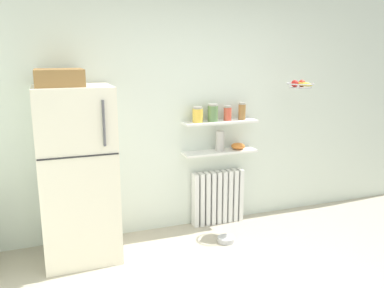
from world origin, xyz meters
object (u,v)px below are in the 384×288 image
at_px(storage_jar_3, 242,111).
at_px(hanging_fruit_basket, 300,84).
at_px(storage_jar_2, 228,113).
at_px(radiator, 218,197).
at_px(storage_jar_1, 213,113).
at_px(shelf_bowl, 238,146).
at_px(vase, 220,141).
at_px(pet_food_bowl, 226,239).
at_px(refrigerator, 77,171).
at_px(storage_jar_0, 198,115).

relative_size(storage_jar_3, hanging_fruit_basket, 0.65).
height_order(storage_jar_2, hanging_fruit_basket, hanging_fruit_basket).
bearing_deg(storage_jar_3, radiator, 173.55).
relative_size(storage_jar_1, shelf_bowl, 1.19).
bearing_deg(storage_jar_3, vase, 180.00).
bearing_deg(vase, hanging_fruit_basket, -19.65).
height_order(radiator, shelf_bowl, shelf_bowl).
height_order(storage_jar_3, shelf_bowl, storage_jar_3).
distance_m(vase, pet_food_bowl, 1.07).
bearing_deg(storage_jar_1, hanging_fruit_basket, -17.82).
bearing_deg(storage_jar_1, pet_food_bowl, -93.05).
height_order(refrigerator, pet_food_bowl, refrigerator).
bearing_deg(storage_jar_2, storage_jar_3, 0.00).
bearing_deg(vase, storage_jar_1, 180.00).
xyz_separation_m(radiator, shelf_bowl, (0.23, -0.03, 0.60)).
bearing_deg(shelf_bowl, storage_jar_2, 180.00).
xyz_separation_m(storage_jar_0, storage_jar_1, (0.18, -0.00, 0.01)).
relative_size(refrigerator, storage_jar_1, 9.49).
bearing_deg(shelf_bowl, storage_jar_1, 180.00).
relative_size(storage_jar_1, pet_food_bowl, 1.07).
bearing_deg(storage_jar_3, hanging_fruit_basket, -27.93).
bearing_deg(hanging_fruit_basket, storage_jar_2, 158.18).
bearing_deg(shelf_bowl, radiator, 172.50).
distance_m(storage_jar_2, pet_food_bowl, 1.37).
bearing_deg(hanging_fruit_basket, storage_jar_3, 152.07).
height_order(storage_jar_1, vase, storage_jar_1).
xyz_separation_m(radiator, hanging_fruit_basket, (0.81, -0.32, 1.30)).
bearing_deg(storage_jar_1, vase, 0.00).
height_order(vase, hanging_fruit_basket, hanging_fruit_basket).
distance_m(storage_jar_0, hanging_fruit_basket, 1.16).
bearing_deg(storage_jar_0, vase, -0.00).
bearing_deg(shelf_bowl, pet_food_bowl, -126.87).
bearing_deg(radiator, storage_jar_3, -6.45).
relative_size(storage_jar_0, pet_food_bowl, 0.93).
height_order(refrigerator, storage_jar_0, refrigerator).
bearing_deg(refrigerator, storage_jar_2, 7.58).
relative_size(storage_jar_3, pet_food_bowl, 1.07).
xyz_separation_m(storage_jar_1, storage_jar_3, (0.35, 0.00, 0.00)).
bearing_deg(hanging_fruit_basket, storage_jar_1, 162.18).
bearing_deg(vase, storage_jar_2, 0.00).
distance_m(refrigerator, radiator, 1.67).
relative_size(storage_jar_1, vase, 0.84).
relative_size(vase, hanging_fruit_basket, 0.77).
bearing_deg(pet_food_bowl, shelf_bowl, 53.13).
height_order(vase, pet_food_bowl, vase).
bearing_deg(storage_jar_2, pet_food_bowl, -113.89).
bearing_deg(refrigerator, storage_jar_3, 6.85).
xyz_separation_m(storage_jar_3, shelf_bowl, (-0.04, 0.00, -0.40)).
bearing_deg(storage_jar_2, radiator, 161.26).
height_order(storage_jar_0, storage_jar_2, storage_jar_0).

